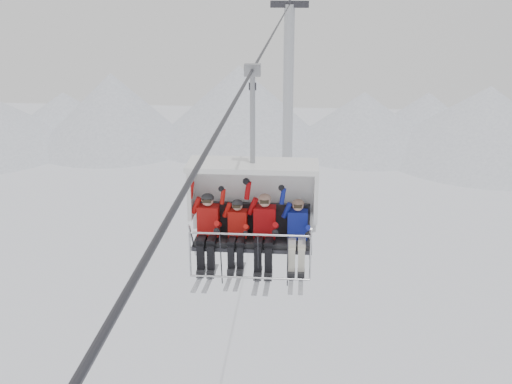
# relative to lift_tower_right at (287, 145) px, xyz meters

# --- Properties ---
(ridgeline) EXTENTS (72.00, 21.00, 7.00)m
(ridgeline) POSITION_rel_lift_tower_right_xyz_m (-1.58, 20.05, -2.94)
(ridgeline) COLOR white
(ridgeline) RESTS_ON ground
(lift_tower_right) EXTENTS (2.00, 1.80, 13.48)m
(lift_tower_right) POSITION_rel_lift_tower_right_xyz_m (0.00, 0.00, 0.00)
(lift_tower_right) COLOR #A7AAAE
(lift_tower_right) RESTS_ON ground
(haul_cable) EXTENTS (0.06, 50.00, 0.06)m
(haul_cable) POSITION_rel_lift_tower_right_xyz_m (0.00, -22.00, 7.52)
(haul_cable) COLOR #2C2C31
(haul_cable) RESTS_ON lift_tower_left
(chairlift_carrier) EXTENTS (2.51, 1.17, 3.98)m
(chairlift_carrier) POSITION_rel_lift_tower_right_xyz_m (0.00, -22.68, 4.92)
(chairlift_carrier) COLOR black
(chairlift_carrier) RESTS_ON haul_cable
(skier_far_left) EXTENTS (0.42, 1.69, 1.67)m
(skier_far_left) POSITION_rel_lift_tower_right_xyz_m (-0.88, -22.98, 4.44)
(skier_far_left) COLOR #B6100E
(skier_far_left) RESTS_ON chairlift_carrier
(skier_center_left) EXTENTS (0.37, 1.69, 1.50)m
(skier_center_left) POSITION_rel_lift_tower_right_xyz_m (-0.29, -23.00, 4.39)
(skier_center_left) COLOR red
(skier_center_left) RESTS_ON chairlift_carrier
(skier_center_right) EXTENTS (0.43, 1.69, 1.70)m
(skier_center_right) POSITION_rel_lift_tower_right_xyz_m (0.24, -22.98, 4.45)
(skier_center_right) COLOR #A4090B
(skier_center_right) RESTS_ON chairlift_carrier
(skier_far_right) EXTENTS (0.39, 1.69, 1.56)m
(skier_far_right) POSITION_rel_lift_tower_right_xyz_m (0.89, -22.99, 4.41)
(skier_far_right) COLOR navy
(skier_far_right) RESTS_ON chairlift_carrier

